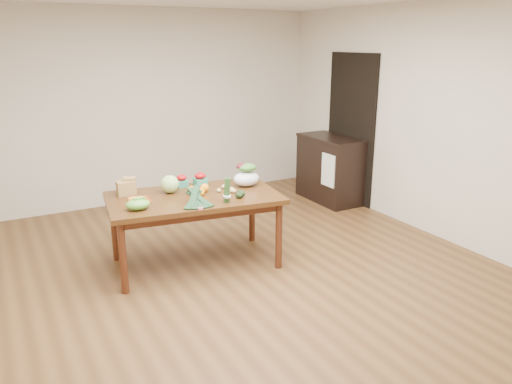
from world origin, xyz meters
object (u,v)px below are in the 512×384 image
mandarin_cluster (197,190)px  asparagus_bundle (227,190)px  cabbage (170,184)px  dining_table (195,230)px  paper_bag (126,186)px  kale_bunch (197,198)px  cabinet (330,169)px  salad_bag (246,176)px

mandarin_cluster → asparagus_bundle: size_ratio=0.72×
mandarin_cluster → cabbage: bearing=139.9°
cabbage → mandarin_cluster: bearing=-40.1°
cabbage → mandarin_cluster: cabbage is taller
dining_table → paper_bag: bearing=156.4°
mandarin_cluster → kale_bunch: (-0.14, -0.36, 0.03)m
kale_bunch → asparagus_bundle: size_ratio=1.60×
cabinet → asparagus_bundle: bearing=-147.7°
cabbage → asparagus_bundle: size_ratio=0.74×
kale_bunch → paper_bag: bearing=133.0°
dining_table → kale_bunch: kale_bunch is taller
cabinet → mandarin_cluster: 2.75m
paper_bag → salad_bag: salad_bag is taller
paper_bag → asparagus_bundle: asparagus_bundle is taller
cabinet → kale_bunch: cabinet is taller
cabbage → paper_bag: bearing=159.5°
asparagus_bundle → salad_bag: (0.43, 0.42, -0.01)m
mandarin_cluster → salad_bag: salad_bag is taller
paper_bag → kale_bunch: size_ratio=0.60×
dining_table → mandarin_cluster: size_ratio=9.47×
salad_bag → kale_bunch: bearing=-151.4°
dining_table → salad_bag: 0.80m
cabinet → mandarin_cluster: (-2.50, -1.11, 0.33)m
cabbage → salad_bag: bearing=-10.5°
paper_bag → salad_bag: size_ratio=0.84×
dining_table → cabbage: bearing=138.3°
salad_bag → paper_bag: bearing=166.0°
cabbage → salad_bag: 0.82m
cabinet → cabbage: cabinet is taller
asparagus_bundle → salad_bag: size_ratio=0.86×
dining_table → mandarin_cluster: (0.05, 0.02, 0.42)m
mandarin_cluster → paper_bag: bearing=151.7°
paper_bag → cabbage: 0.44m
dining_table → mandarin_cluster: bearing=26.5°
mandarin_cluster → salad_bag: size_ratio=0.62×
paper_bag → asparagus_bundle: size_ratio=0.97×
cabbage → salad_bag: size_ratio=0.64×
cabinet → asparagus_bundle: size_ratio=4.08×
asparagus_bundle → cabbage: bearing=131.3°
cabinet → dining_table: bearing=-156.3°
cabbage → salad_bag: (0.81, -0.15, 0.02)m
dining_table → cabbage: (-0.18, 0.21, 0.47)m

